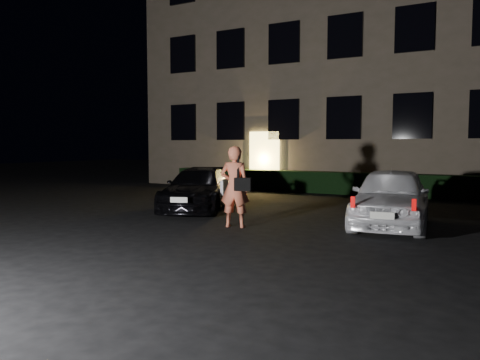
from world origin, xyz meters
The scene contains 6 objects.
ground centered at (0.00, 0.00, 0.00)m, with size 80.00×80.00×0.00m, color black.
building centered at (0.00, 14.99, 6.00)m, with size 20.00×8.11×12.00m.
hedge centered at (0.00, 10.50, 0.42)m, with size 15.00×0.70×0.85m, color black.
sedan centered at (-2.37, 4.09, 0.61)m, with size 3.05×4.53×1.22m.
hatch centered at (3.24, 3.82, 0.70)m, with size 2.06×4.24×1.39m.
man centered at (0.07, 1.91, 0.95)m, with size 0.86×0.60×1.90m.
Camera 1 is at (5.35, -7.52, 1.91)m, focal length 35.00 mm.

